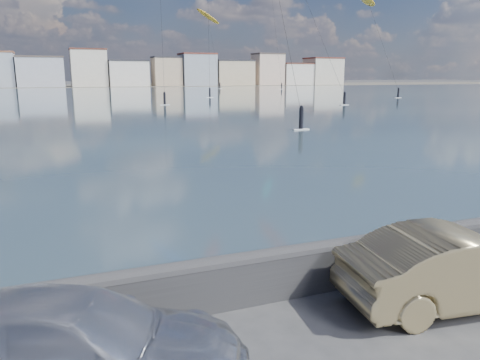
% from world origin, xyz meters
% --- Properties ---
extents(bay_water, '(500.00, 177.00, 0.00)m').
position_xyz_m(bay_water, '(0.00, 91.50, 0.01)').
color(bay_water, '#2E4256').
rests_on(bay_water, ground).
extents(far_shore_strip, '(500.00, 60.00, 0.00)m').
position_xyz_m(far_shore_strip, '(0.00, 200.00, 0.01)').
color(far_shore_strip, '#4C473D').
rests_on(far_shore_strip, ground).
extents(seawall, '(400.00, 0.36, 1.08)m').
position_xyz_m(seawall, '(0.00, 2.70, 0.58)').
color(seawall, '#28282B').
rests_on(seawall, ground).
extents(far_buildings, '(240.79, 13.26, 14.60)m').
position_xyz_m(far_buildings, '(1.31, 186.00, 6.03)').
color(far_buildings, '#9EA8B7').
rests_on(far_buildings, ground).
extents(car_silver, '(5.26, 3.73, 1.41)m').
position_xyz_m(car_silver, '(-2.57, 1.18, 0.71)').
color(car_silver, silver).
rests_on(car_silver, ground).
extents(car_champagne, '(4.85, 2.21, 1.54)m').
position_xyz_m(car_champagne, '(4.46, 1.18, 0.77)').
color(car_champagne, tan).
rests_on(car_champagne, ground).
extents(kitesurfer_5, '(8.80, 16.18, 27.02)m').
position_xyz_m(kitesurfer_5, '(49.32, 156.12, 23.75)').
color(kitesurfer_5, '#BF8C19').
rests_on(kitesurfer_5, ground).
extents(kitesurfer_13, '(8.01, 18.83, 20.89)m').
position_xyz_m(kitesurfer_13, '(62.83, 84.46, 19.65)').
color(kitesurfer_13, '#BF8C19').
rests_on(kitesurfer_13, ground).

